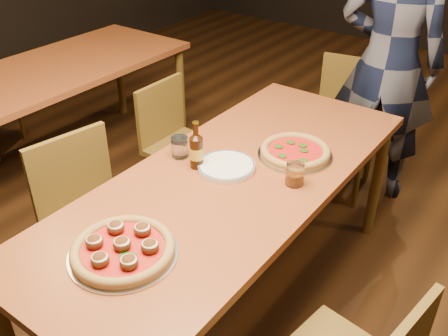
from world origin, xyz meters
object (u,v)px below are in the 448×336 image
Objects in this scene: table_left at (44,81)px; plate_stack at (226,167)px; table_main at (231,191)px; pizza_meatball at (123,249)px; water_glass at (180,147)px; chair_end at (341,128)px; amber_glass at (295,174)px; diner at (389,63)px; beer_bottle at (196,152)px; pizza_margherita at (295,152)px; chair_main_sw at (184,147)px; chair_main_nw at (98,224)px.

table_left is 1.67m from plate_stack.
table_main is 5.29× the size of pizza_meatball.
table_left is 1.92m from pizza_meatball.
table_main is at bearing -1.19° from water_glass.
table_left is 7.98× the size of plate_stack.
water_glass is at bearing -111.83° from chair_end.
amber_glass is at bearing 70.75° from pizza_meatball.
pizza_meatball is 3.95× the size of water_glass.
pizza_meatball is at bearing 76.05° from diner.
chair_end is 9.26× the size of water_glass.
pizza_margherita is at bearing 48.46° from beer_bottle.
pizza_meatball is (0.71, -1.14, 0.36)m from chair_main_sw.
chair_end is 1.24m from amber_glass.
chair_main_sw is at bearing 36.56° from diner.
beer_bottle reaches higher than pizza_meatball.
plate_stack is at bearing -8.96° from table_left.
table_main and table_left have the same top height.
pizza_meatball is at bearing -66.06° from water_glass.
chair_end is at bearing -42.09° from chair_main_sw.
diner reaches higher than amber_glass.
pizza_meatball is 0.22× the size of diner.
chair_end is 0.49m from diner.
table_main is 7.98× the size of plate_stack.
pizza_meatball is 0.68m from water_glass.
beer_bottle reaches higher than table_left.
table_left is at bearing 174.51° from amber_glass.
water_glass is (1.41, -0.29, 0.12)m from table_left.
water_glass is 0.54m from amber_glass.
chair_main_nw is 0.70m from pizza_meatball.
beer_bottle reaches higher than water_glass.
table_left is 1.04m from chair_main_sw.
beer_bottle is 2.24× the size of water_glass.
table_left is at bearing 168.23° from water_glass.
amber_glass is 1.31m from diner.
beer_bottle is at bearing -134.57° from chair_main_sw.
pizza_meatball is 1.11× the size of pizza_margherita.
amber_glass is at bearing -51.35° from chair_main_nw.
chair_end is 1.27m from plate_stack.
diner is (0.31, 1.44, 0.04)m from beer_bottle.
plate_stack is (0.66, -0.48, 0.35)m from chair_main_sw.
pizza_meatball is 2.04m from diner.
chair_main_sw is at bearing 143.92° from table_main.
pizza_margherita is 1.10m from diner.
diner is (0.15, 2.03, 0.09)m from pizza_meatball.
plate_stack is at bearing 142.59° from table_main.
pizza_meatball is (0.53, -0.30, 0.34)m from chair_main_nw.
plate_stack is (-0.01, -1.23, 0.32)m from chair_end.
chair_main_nw is at bearing -151.61° from amber_glass.
chair_main_nw is 2.32× the size of pizza_meatball.
diner is (0.69, 1.73, 0.43)m from chair_main_nw.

